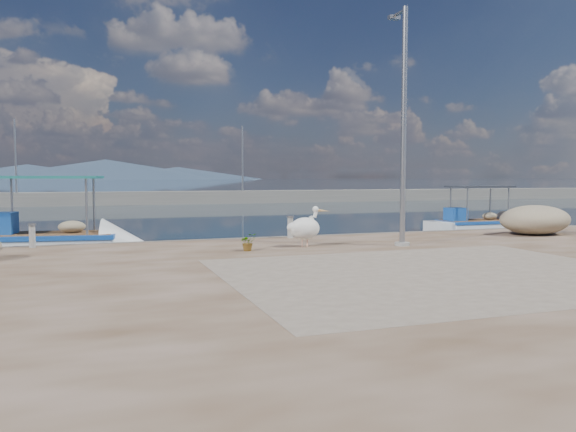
# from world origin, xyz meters

# --- Properties ---
(ground) EXTENTS (1400.00, 1400.00, 0.00)m
(ground) POSITION_xyz_m (0.00, 0.00, 0.00)
(ground) COLOR #162635
(ground) RESTS_ON ground
(quay) EXTENTS (44.00, 22.00, 0.50)m
(quay) POSITION_xyz_m (0.00, -6.00, 0.25)
(quay) COLOR #4B3620
(quay) RESTS_ON ground
(quay_patch) EXTENTS (9.00, 7.00, 0.01)m
(quay_patch) POSITION_xyz_m (1.00, -3.00, 0.50)
(quay_patch) COLOR gray
(quay_patch) RESTS_ON quay
(breakwater) EXTENTS (120.00, 2.20, 7.50)m
(breakwater) POSITION_xyz_m (-0.00, 40.00, 0.60)
(breakwater) COLOR gray
(breakwater) RESTS_ON ground
(mountains) EXTENTS (370.00, 280.00, 22.00)m
(mountains) POSITION_xyz_m (4.39, 650.00, 9.51)
(mountains) COLOR #28384C
(mountains) RESTS_ON ground
(boat_left) EXTENTS (6.52, 3.00, 3.02)m
(boat_left) POSITION_xyz_m (-7.41, 7.70, 0.24)
(boat_left) COLOR white
(boat_left) RESTS_ON ground
(boat_right) EXTENTS (5.20, 1.80, 2.49)m
(boat_right) POSITION_xyz_m (11.30, 8.86, 0.19)
(boat_right) COLOR white
(boat_right) RESTS_ON ground
(pelican) EXTENTS (1.25, 0.67, 1.19)m
(pelican) POSITION_xyz_m (-0.02, 2.20, 1.06)
(pelican) COLOR tan
(pelican) RESTS_ON quay
(lamp_post) EXTENTS (0.44, 0.96, 7.00)m
(lamp_post) POSITION_xyz_m (2.81, 1.51, 3.80)
(lamp_post) COLOR gray
(lamp_post) RESTS_ON quay
(bollard_near) EXTENTS (0.25, 0.25, 0.76)m
(bollard_near) POSITION_xyz_m (0.34, 4.55, 0.91)
(bollard_near) COLOR gray
(bollard_near) RESTS_ON quay
(bollard_far) EXTENTS (0.23, 0.23, 0.71)m
(bollard_far) POSITION_xyz_m (-7.59, 4.60, 0.88)
(bollard_far) COLOR gray
(bollard_far) RESTS_ON quay
(potted_plant) EXTENTS (0.47, 0.42, 0.49)m
(potted_plant) POSITION_xyz_m (-1.86, 1.85, 0.75)
(potted_plant) COLOR #33722D
(potted_plant) RESTS_ON quay
(net_pile_c) EXTENTS (2.68, 1.91, 1.05)m
(net_pile_c) POSITION_xyz_m (8.94, 2.72, 1.03)
(net_pile_c) COLOR tan
(net_pile_c) RESTS_ON quay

